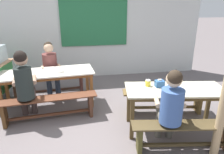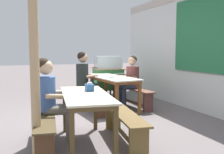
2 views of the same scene
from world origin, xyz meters
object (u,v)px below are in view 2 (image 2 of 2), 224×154
at_px(tissue_box, 90,87).
at_px(soup_bowl, 112,77).
at_px(dining_table_near, 86,99).
at_px(condiment_jar, 90,86).
at_px(dining_table_far, 111,80).
at_px(person_left_back_turned, 85,76).
at_px(bench_near_front, 45,128).
at_px(bench_far_front, 88,98).
at_px(wooden_support_post, 35,72).
at_px(food_cart, 107,73).
at_px(person_center_facing, 130,78).
at_px(person_near_front, 50,95).
at_px(bench_far_back, 131,93).
at_px(bench_near_back, 124,122).

relative_size(tissue_box, soup_bowl, 1.04).
distance_m(dining_table_near, condiment_jar, 0.47).
bearing_deg(soup_bowl, dining_table_far, 164.66).
relative_size(dining_table_far, dining_table_near, 1.13).
bearing_deg(tissue_box, person_left_back_turned, 166.37).
bearing_deg(tissue_box, bench_near_front, -77.85).
xyz_separation_m(bench_far_front, wooden_support_post, (2.45, -1.37, 0.83)).
height_order(food_cart, person_left_back_turned, person_left_back_turned).
distance_m(bench_near_front, soup_bowl, 2.55).
distance_m(dining_table_near, person_center_facing, 2.76).
bearing_deg(soup_bowl, condiment_jar, -32.60).
xyz_separation_m(bench_far_front, person_near_front, (1.83, -1.11, 0.44)).
bearing_deg(bench_far_front, bench_far_back, 95.74).
distance_m(bench_far_back, person_center_facing, 0.42).
bearing_deg(condiment_jar, bench_far_back, 138.65).
xyz_separation_m(dining_table_near, bench_far_front, (-2.12, 0.64, -0.38)).
xyz_separation_m(food_cart, wooden_support_post, (3.97, -2.39, 0.42)).
distance_m(food_cart, person_near_front, 3.97).
bearing_deg(bench_near_front, bench_far_back, 132.43).
relative_size(bench_near_back, person_center_facing, 1.31).
xyz_separation_m(condiment_jar, soup_bowl, (-1.50, 0.96, -0.03)).
bearing_deg(wooden_support_post, person_near_front, 157.51).
relative_size(person_near_front, tissue_box, 8.91).
xyz_separation_m(person_center_facing, person_near_front, (1.87, -2.19, 0.02)).
xyz_separation_m(soup_bowl, wooden_support_post, (2.24, -1.87, 0.34)).
distance_m(dining_table_near, bench_near_back, 0.68).
bearing_deg(bench_far_front, bench_near_back, -1.79).
xyz_separation_m(bench_far_back, condiment_jar, (1.82, -1.60, 0.50)).
bearing_deg(tissue_box, wooden_support_post, -56.44).
bearing_deg(tissue_box, bench_near_back, 55.50).
bearing_deg(dining_table_far, condiment_jar, -30.29).
xyz_separation_m(food_cart, person_near_front, (3.35, -2.14, 0.03)).
bearing_deg(food_cart, bench_far_front, -34.07).
distance_m(bench_near_front, food_cart, 4.22).
xyz_separation_m(dining_table_near, person_center_facing, (-2.15, 1.72, 0.04)).
relative_size(bench_near_front, person_center_facing, 1.25).
xyz_separation_m(bench_near_back, food_cart, (-3.71, 1.10, 0.39)).
height_order(bench_near_back, person_left_back_turned, person_left_back_turned).
distance_m(bench_near_front, person_left_back_turned, 2.75).
bearing_deg(person_near_front, condiment_jar, 100.67).
distance_m(food_cart, tissue_box, 3.74).
bearing_deg(person_center_facing, food_cart, -177.76).
height_order(dining_table_far, person_left_back_turned, person_left_back_turned).
bearing_deg(dining_table_far, person_center_facing, 87.86).
height_order(dining_table_far, condiment_jar, condiment_jar).
xyz_separation_m(dining_table_near, condiment_jar, (-0.41, 0.18, 0.14)).
relative_size(dining_table_near, bench_far_back, 0.97).
xyz_separation_m(bench_near_back, wooden_support_post, (0.26, -1.30, 0.81)).
bearing_deg(bench_near_back, tissue_box, -124.50).
xyz_separation_m(bench_far_front, tissue_box, (1.89, -0.51, 0.52)).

